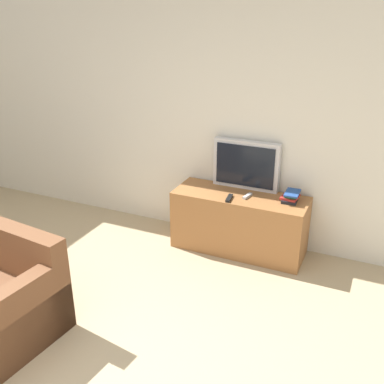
{
  "coord_description": "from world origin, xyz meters",
  "views": [
    {
      "loc": [
        2.01,
        -1.27,
        2.44
      ],
      "look_at": [
        0.43,
        2.22,
        0.81
      ],
      "focal_mm": 42.0,
      "sensor_mm": 36.0,
      "label": 1
    }
  ],
  "objects_px": {
    "tv_stand": "(239,223)",
    "remote_secondary": "(229,198)",
    "book_stack": "(291,196)",
    "television": "(246,165)",
    "remote_on_stand": "(247,196)"
  },
  "relations": [
    {
      "from": "remote_secondary",
      "to": "remote_on_stand",
      "type": "bearing_deg",
      "value": 39.44
    },
    {
      "from": "remote_on_stand",
      "to": "remote_secondary",
      "type": "relative_size",
      "value": 0.84
    },
    {
      "from": "television",
      "to": "remote_on_stand",
      "type": "height_order",
      "value": "television"
    },
    {
      "from": "television",
      "to": "remote_secondary",
      "type": "distance_m",
      "value": 0.43
    },
    {
      "from": "book_stack",
      "to": "tv_stand",
      "type": "bearing_deg",
      "value": -172.49
    },
    {
      "from": "television",
      "to": "remote_on_stand",
      "type": "relative_size",
      "value": 4.66
    },
    {
      "from": "book_stack",
      "to": "remote_on_stand",
      "type": "relative_size",
      "value": 1.55
    },
    {
      "from": "remote_on_stand",
      "to": "book_stack",
      "type": "bearing_deg",
      "value": 12.03
    },
    {
      "from": "television",
      "to": "remote_secondary",
      "type": "height_order",
      "value": "television"
    },
    {
      "from": "tv_stand",
      "to": "book_stack",
      "type": "bearing_deg",
      "value": 7.51
    },
    {
      "from": "tv_stand",
      "to": "remote_secondary",
      "type": "bearing_deg",
      "value": -115.47
    },
    {
      "from": "book_stack",
      "to": "remote_on_stand",
      "type": "bearing_deg",
      "value": -167.97
    },
    {
      "from": "television",
      "to": "book_stack",
      "type": "relative_size",
      "value": 3.01
    },
    {
      "from": "tv_stand",
      "to": "remote_secondary",
      "type": "distance_m",
      "value": 0.36
    },
    {
      "from": "tv_stand",
      "to": "remote_on_stand",
      "type": "xyz_separation_m",
      "value": [
        0.08,
        -0.02,
        0.33
      ]
    }
  ]
}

